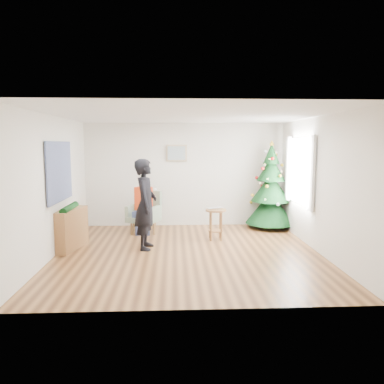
{
  "coord_description": "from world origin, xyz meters",
  "views": [
    {
      "loc": [
        -0.27,
        -6.98,
        2.07
      ],
      "look_at": [
        0.1,
        0.6,
        1.1
      ],
      "focal_mm": 35.0,
      "sensor_mm": 36.0,
      "label": 1
    }
  ],
  "objects": [
    {
      "name": "game_controller",
      "position": [
        -0.64,
        0.31,
        1.19
      ],
      "size": [
        0.04,
        0.13,
        0.04
      ],
      "primitive_type": "cube",
      "rotation": [
        0.0,
        0.0,
        -0.06
      ],
      "color": "white",
      "rests_on": "standing_man"
    },
    {
      "name": "ceiling",
      "position": [
        0.0,
        0.0,
        2.6
      ],
      "size": [
        5.0,
        5.0,
        0.0
      ],
      "primitive_type": "plane",
      "rotation": [
        3.14,
        0.0,
        0.0
      ],
      "color": "white",
      "rests_on": "wall_back"
    },
    {
      "name": "tapestry",
      "position": [
        -2.46,
        0.3,
        1.55
      ],
      "size": [
        0.03,
        1.5,
        1.15
      ],
      "primitive_type": "cube",
      "color": "black",
      "rests_on": "wall_left"
    },
    {
      "name": "curtains",
      "position": [
        2.44,
        1.0,
        1.5
      ],
      "size": [
        0.05,
        1.75,
        1.5
      ],
      "color": "white",
      "rests_on": "wall_right"
    },
    {
      "name": "floor",
      "position": [
        0.0,
        0.0,
        0.0
      ],
      "size": [
        5.0,
        5.0,
        0.0
      ],
      "primitive_type": "plane",
      "color": "brown",
      "rests_on": "ground"
    },
    {
      "name": "wall_right",
      "position": [
        2.5,
        0.0,
        1.3
      ],
      "size": [
        0.0,
        5.0,
        5.0
      ],
      "primitive_type": "plane",
      "rotation": [
        1.57,
        0.0,
        -1.57
      ],
      "color": "silver",
      "rests_on": "floor"
    },
    {
      "name": "standing_man",
      "position": [
        -0.83,
        0.34,
        0.89
      ],
      "size": [
        0.47,
        0.68,
        1.79
      ],
      "primitive_type": "imported",
      "rotation": [
        0.0,
        0.0,
        1.51
      ],
      "color": "black",
      "rests_on": "floor"
    },
    {
      "name": "framed_picture",
      "position": [
        -0.2,
        2.46,
        1.85
      ],
      "size": [
        0.52,
        0.05,
        0.42
      ],
      "color": "tan",
      "rests_on": "wall_back"
    },
    {
      "name": "console",
      "position": [
        -2.33,
        0.4,
        0.4
      ],
      "size": [
        0.5,
        1.04,
        0.8
      ],
      "primitive_type": "cube",
      "rotation": [
        0.0,
        0.0,
        -0.21
      ],
      "color": "brown",
      "rests_on": "floor"
    },
    {
      "name": "laptop",
      "position": [
        0.64,
        0.98,
        0.69
      ],
      "size": [
        0.43,
        0.36,
        0.03
      ],
      "primitive_type": "imported",
      "rotation": [
        0.0,
        0.0,
        0.41
      ],
      "color": "silver",
      "rests_on": "stool"
    },
    {
      "name": "armchair",
      "position": [
        -0.97,
        1.77,
        0.35
      ],
      "size": [
        0.85,
        0.84,
        0.97
      ],
      "rotation": [
        0.0,
        0.0,
        -0.41
      ],
      "color": "gray",
      "rests_on": "floor"
    },
    {
      "name": "stool",
      "position": [
        0.64,
        0.98,
        0.34
      ],
      "size": [
        0.45,
        0.45,
        0.67
      ],
      "rotation": [
        0.0,
        0.0,
        0.06
      ],
      "color": "brown",
      "rests_on": "floor"
    },
    {
      "name": "christmas_tree",
      "position": [
        2.12,
        2.09,
        0.98
      ],
      "size": [
        1.2,
        1.2,
        2.17
      ],
      "rotation": [
        0.0,
        0.0,
        0.17
      ],
      "color": "#3F2816",
      "rests_on": "floor"
    },
    {
      "name": "wall_back",
      "position": [
        0.0,
        2.5,
        1.3
      ],
      "size": [
        5.0,
        0.0,
        5.0
      ],
      "primitive_type": "plane",
      "rotation": [
        1.57,
        0.0,
        0.0
      ],
      "color": "silver",
      "rests_on": "floor"
    },
    {
      "name": "wall_front",
      "position": [
        0.0,
        -2.5,
        1.3
      ],
      "size": [
        5.0,
        0.0,
        5.0
      ],
      "primitive_type": "plane",
      "rotation": [
        -1.57,
        0.0,
        0.0
      ],
      "color": "silver",
      "rests_on": "floor"
    },
    {
      "name": "seated_person",
      "position": [
        -0.99,
        1.72,
        0.65
      ],
      "size": [
        0.5,
        0.63,
        1.27
      ],
      "rotation": [
        0.0,
        0.0,
        -0.41
      ],
      "color": "navy",
      "rests_on": "armchair"
    },
    {
      "name": "garland",
      "position": [
        -2.33,
        0.4,
        0.82
      ],
      "size": [
        0.14,
        0.9,
        0.14
      ],
      "primitive_type": "cylinder",
      "rotation": [
        1.57,
        0.0,
        0.0
      ],
      "color": "black",
      "rests_on": "console"
    },
    {
      "name": "wall_left",
      "position": [
        -2.5,
        0.0,
        1.3
      ],
      "size": [
        0.0,
        5.0,
        5.0
      ],
      "primitive_type": "plane",
      "rotation": [
        1.57,
        0.0,
        1.57
      ],
      "color": "silver",
      "rests_on": "floor"
    },
    {
      "name": "window_panel",
      "position": [
        2.47,
        1.0,
        1.5
      ],
      "size": [
        0.04,
        1.3,
        1.4
      ],
      "primitive_type": "cube",
      "color": "white",
      "rests_on": "wall_right"
    }
  ]
}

